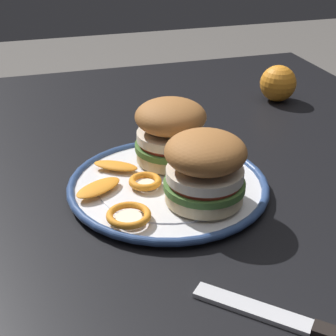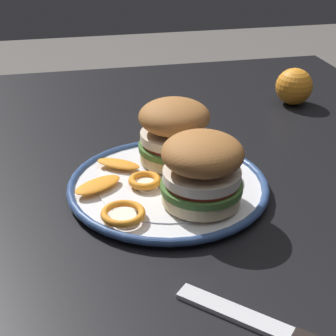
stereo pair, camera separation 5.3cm
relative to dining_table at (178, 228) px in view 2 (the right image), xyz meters
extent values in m
cube|color=black|center=(0.00, 0.00, 0.08)|extent=(1.21, 1.06, 0.03)
cube|color=black|center=(0.54, -0.47, -0.29)|extent=(0.06, 0.06, 0.71)
cylinder|color=white|center=(-0.03, 0.02, 0.10)|extent=(0.28, 0.28, 0.01)
torus|color=navy|center=(-0.03, 0.02, 0.10)|extent=(0.30, 0.30, 0.01)
cylinder|color=white|center=(-0.03, 0.02, 0.11)|extent=(0.21, 0.21, 0.00)
cylinder|color=beige|center=(0.04, 0.00, 0.12)|extent=(0.11, 0.11, 0.02)
cylinder|color=#477033|center=(0.04, 0.00, 0.13)|extent=(0.11, 0.11, 0.01)
cylinder|color=#BC3828|center=(0.04, 0.00, 0.14)|extent=(0.10, 0.10, 0.01)
cylinder|color=silver|center=(0.04, 0.00, 0.15)|extent=(0.11, 0.11, 0.01)
ellipsoid|color=#A36633|center=(0.04, 0.00, 0.18)|extent=(0.12, 0.12, 0.05)
cylinder|color=beige|center=(-0.10, -0.01, 0.12)|extent=(0.11, 0.11, 0.02)
cylinder|color=#477033|center=(-0.10, -0.01, 0.13)|extent=(0.11, 0.11, 0.01)
cylinder|color=#BC3828|center=(-0.10, -0.01, 0.14)|extent=(0.10, 0.10, 0.01)
cylinder|color=silver|center=(-0.10, -0.01, 0.15)|extent=(0.11, 0.11, 0.01)
ellipsoid|color=#A36633|center=(-0.10, -0.01, 0.18)|extent=(0.12, 0.12, 0.05)
torus|color=orange|center=(-0.11, 0.10, 0.12)|extent=(0.07, 0.07, 0.01)
cylinder|color=#F4E5C6|center=(-0.11, 0.10, 0.11)|extent=(0.04, 0.04, 0.00)
ellipsoid|color=orange|center=(-0.03, 0.13, 0.11)|extent=(0.07, 0.08, 0.01)
ellipsoid|color=orange|center=(0.03, 0.09, 0.11)|extent=(0.06, 0.08, 0.01)
torus|color=orange|center=(-0.03, 0.06, 0.12)|extent=(0.07, 0.07, 0.01)
cylinder|color=#F4E5C6|center=(-0.03, 0.06, 0.11)|extent=(0.03, 0.03, 0.00)
sphere|color=orange|center=(0.27, -0.31, 0.13)|extent=(0.08, 0.08, 0.08)
cube|color=silver|center=(-0.30, 0.01, 0.10)|extent=(0.11, 0.11, 0.01)
camera|label=1|loc=(-0.67, 0.21, 0.49)|focal=54.66mm
camera|label=2|loc=(-0.68, 0.16, 0.49)|focal=54.66mm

